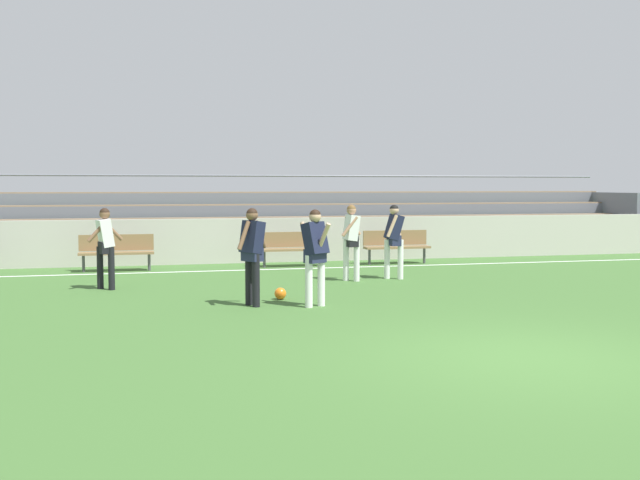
% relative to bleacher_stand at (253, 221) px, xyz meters
% --- Properties ---
extents(ground_plane, '(160.00, 160.00, 0.00)m').
position_rel_bleacher_stand_xyz_m(ground_plane, '(1.20, -14.17, -1.04)').
color(ground_plane, '#3D662D').
extents(field_line_sideline, '(44.00, 0.12, 0.01)m').
position_rel_bleacher_stand_xyz_m(field_line_sideline, '(1.20, -3.91, -1.04)').
color(field_line_sideline, white).
rests_on(field_line_sideline, ground).
extents(sideline_wall, '(48.00, 0.16, 1.22)m').
position_rel_bleacher_stand_xyz_m(sideline_wall, '(1.20, -2.14, -0.43)').
color(sideline_wall, '#BCB7AD').
rests_on(sideline_wall, ground).
extents(bleacher_stand, '(24.98, 3.02, 2.45)m').
position_rel_bleacher_stand_xyz_m(bleacher_stand, '(0.00, 0.00, 0.00)').
color(bleacher_stand, '#897051').
rests_on(bleacher_stand, ground).
extents(bench_near_bin, '(1.80, 0.40, 0.90)m').
position_rel_bleacher_stand_xyz_m(bench_near_bin, '(0.54, -3.36, -0.50)').
color(bench_near_bin, olive).
rests_on(bench_near_bin, ground).
extents(bench_far_left, '(1.80, 0.40, 0.90)m').
position_rel_bleacher_stand_xyz_m(bench_far_left, '(3.38, -3.36, -0.50)').
color(bench_far_left, olive).
rests_on(bench_far_left, ground).
extents(bench_centre_sideline, '(1.80, 0.40, 0.90)m').
position_rel_bleacher_stand_xyz_m(bench_centre_sideline, '(-3.91, -3.36, -0.50)').
color(bench_centre_sideline, olive).
rests_on(bench_centre_sideline, ground).
extents(player_dark_challenging, '(0.60, 0.49, 1.72)m').
position_rel_bleacher_stand_xyz_m(player_dark_challenging, '(-1.46, -9.48, -0.01)').
color(player_dark_challenging, black).
rests_on(player_dark_challenging, ground).
extents(player_dark_dropping_back, '(0.51, 0.63, 1.70)m').
position_rel_bleacher_stand_xyz_m(player_dark_dropping_back, '(-0.41, -9.82, -0.03)').
color(player_dark_dropping_back, white).
rests_on(player_dark_dropping_back, ground).
extents(player_dark_trailing_run, '(0.49, 0.44, 1.68)m').
position_rel_bleacher_stand_xyz_m(player_dark_trailing_run, '(2.22, -6.45, -0.04)').
color(player_dark_trailing_run, white).
rests_on(player_dark_trailing_run, ground).
extents(player_white_wide_left, '(0.56, 0.45, 1.69)m').
position_rel_bleacher_stand_xyz_m(player_white_wide_left, '(1.19, -6.57, -0.03)').
color(player_white_wide_left, white).
rests_on(player_white_wide_left, ground).
extents(player_white_pressing_high, '(0.71, 0.48, 1.66)m').
position_rel_bleacher_stand_xyz_m(player_white_pressing_high, '(-4.04, -6.68, -0.06)').
color(player_white_pressing_high, black).
rests_on(player_white_pressing_high, ground).
extents(soccer_ball, '(0.22, 0.22, 0.22)m').
position_rel_bleacher_stand_xyz_m(soccer_ball, '(-0.84, -8.85, -0.93)').
color(soccer_ball, orange).
rests_on(soccer_ball, ground).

